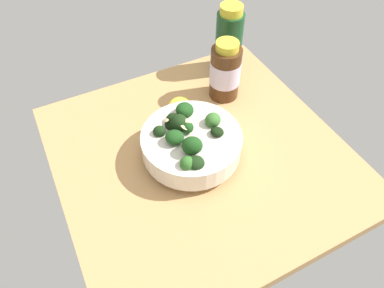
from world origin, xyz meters
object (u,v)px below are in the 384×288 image
(bowl_of_broccoli, at_px, (191,143))
(bottle_short, at_px, (225,72))
(lemon_wedge, at_px, (179,106))
(bottle_tall, at_px, (229,40))

(bowl_of_broccoli, height_order, bottle_short, bottle_short)
(bowl_of_broccoli, bearing_deg, bottle_short, 131.26)
(lemon_wedge, relative_size, bottle_short, 0.40)
(lemon_wedge, height_order, bottle_tall, bottle_tall)
(bowl_of_broccoli, height_order, lemon_wedge, bowl_of_broccoli)
(bottle_short, bearing_deg, bottle_tall, 145.32)
(lemon_wedge, xyz_separation_m, bottle_tall, (-0.10, 0.19, 0.07))
(bowl_of_broccoli, distance_m, lemon_wedge, 0.14)
(bowl_of_broccoli, relative_size, bottle_short, 1.38)
(bowl_of_broccoli, height_order, bottle_tall, bottle_tall)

